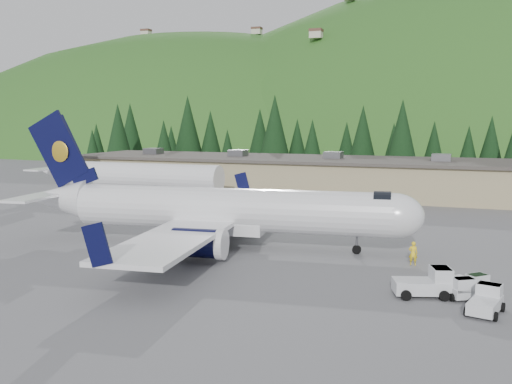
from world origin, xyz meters
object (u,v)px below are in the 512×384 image
object	(u,v)px
airliner	(219,211)
baggage_tug_c	(486,301)
terminal_building	(300,174)
ramp_worker	(413,253)
second_airliner	(125,175)
baggage_tug_b	(469,284)
baggage_tug_a	(427,283)
baggage_tug_d	(457,288)

from	to	relation	value
airliner	baggage_tug_c	xyz separation A→B (m)	(20.84, -10.04, -2.42)
terminal_building	ramp_worker	distance (m)	43.68
second_airliner	baggage_tug_c	world-z (taller)	second_airliner
second_airliner	ramp_worker	xyz separation A→B (m)	(39.92, -22.80, -2.43)
baggage_tug_b	second_airliner	bearing A→B (deg)	-168.21
baggage_tug_b	terminal_building	world-z (taller)	terminal_building
baggage_tug_a	baggage_tug_b	bearing A→B (deg)	13.82
airliner	ramp_worker	size ratio (longest dim) A/B	19.47
airliner	baggage_tug_a	size ratio (longest dim) A/B	9.34
baggage_tug_b	ramp_worker	world-z (taller)	ramp_worker
baggage_tug_a	second_airliner	bearing A→B (deg)	125.86
baggage_tug_a	baggage_tug_b	xyz separation A→B (m)	(2.42, 1.50, -0.19)
baggage_tug_d	terminal_building	bearing A→B (deg)	175.11
airliner	baggage_tug_d	world-z (taller)	airliner
second_airliner	baggage_tug_b	bearing A→B (deg)	-33.23
ramp_worker	baggage_tug_c	bearing A→B (deg)	113.41
baggage_tug_c	baggage_tug_d	xyz separation A→B (m)	(-1.56, 2.29, -0.05)
baggage_tug_c	ramp_worker	distance (m)	10.54
airliner	baggage_tug_c	size ratio (longest dim) A/B	11.41
terminal_building	ramp_worker	xyz separation A→B (m)	(20.00, -38.80, -1.72)
second_airliner	baggage_tug_a	world-z (taller)	second_airliner
ramp_worker	baggage_tug_b	bearing A→B (deg)	119.71
airliner	baggage_tug_a	xyz separation A→B (m)	(17.53, -8.12, -2.28)
second_airliner	baggage_tug_a	bearing A→B (deg)	-36.12
baggage_tug_c	baggage_tug_b	bearing A→B (deg)	28.22
baggage_tug_d	airliner	bearing A→B (deg)	-143.70
baggage_tug_b	terminal_building	distance (m)	50.78
airliner	ramp_worker	distance (m)	16.17
second_airliner	baggage_tug_c	xyz separation A→B (m)	(44.75, -32.17, -2.65)
baggage_tug_c	terminal_building	size ratio (longest dim) A/B	0.04
second_airliner	baggage_tug_d	world-z (taller)	second_airliner
second_airliner	ramp_worker	distance (m)	46.03
airliner	ramp_worker	bearing A→B (deg)	-9.30
airliner	second_airliner	size ratio (longest dim) A/B	1.27
terminal_building	ramp_worker	size ratio (longest dim) A/B	39.54
baggage_tug_a	ramp_worker	world-z (taller)	baggage_tug_a
baggage_tug_c	terminal_building	xyz separation A→B (m)	(-24.83, 48.17, 1.95)
second_airliner	terminal_building	xyz separation A→B (m)	(19.91, 16.00, -0.70)
baggage_tug_b	baggage_tug_c	size ratio (longest dim) A/B	0.89
second_airliner	baggage_tug_b	distance (m)	52.51
baggage_tug_a	baggage_tug_d	xyz separation A→B (m)	(1.74, 0.36, -0.19)
second_airliner	baggage_tug_a	xyz separation A→B (m)	(41.44, -30.24, -2.52)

